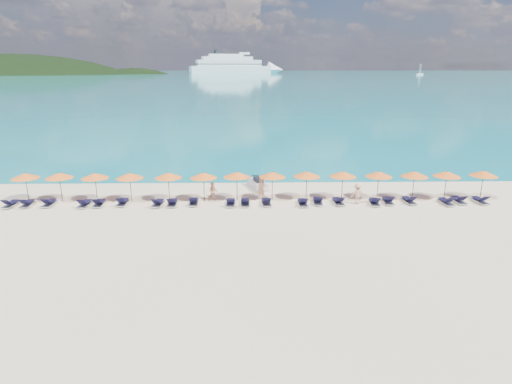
{
  "coord_description": "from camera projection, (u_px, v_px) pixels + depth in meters",
  "views": [
    {
      "loc": [
        -0.62,
        -26.65,
        9.95
      ],
      "look_at": [
        0.0,
        3.0,
        1.2
      ],
      "focal_mm": 30.0,
      "sensor_mm": 36.0,
      "label": 1
    }
  ],
  "objects": [
    {
      "name": "umbrella_8",
      "position": [
        307.0,
        174.0,
        32.7
      ],
      "size": [
        2.1,
        2.1,
        2.28
      ],
      "color": "black",
      "rests_on": "ground"
    },
    {
      "name": "jetski",
      "position": [
        258.0,
        184.0,
        36.09
      ],
      "size": [
        1.75,
        2.91,
        0.97
      ],
      "rotation": [
        0.0,
        0.0,
        0.28
      ],
      "color": "silver",
      "rests_on": "ground"
    },
    {
      "name": "umbrella_9",
      "position": [
        343.0,
        174.0,
        32.7
      ],
      "size": [
        2.1,
        2.1,
        2.28
      ],
      "color": "black",
      "rests_on": "ground"
    },
    {
      "name": "umbrella_5",
      "position": [
        204.0,
        175.0,
        32.32
      ],
      "size": [
        2.1,
        2.1,
        2.28
      ],
      "color": "black",
      "rests_on": "ground"
    },
    {
      "name": "lounger_9",
      "position": [
        231.0,
        202.0,
        31.7
      ],
      "size": [
        0.67,
        1.72,
        0.66
      ],
      "rotation": [
        0.0,
        0.0,
        -0.03
      ],
      "color": "silver",
      "rests_on": "ground"
    },
    {
      "name": "umbrella_12",
      "position": [
        447.0,
        174.0,
        32.73
      ],
      "size": [
        2.1,
        2.1,
        2.28
      ],
      "color": "black",
      "rests_on": "ground"
    },
    {
      "name": "sea",
      "position": [
        247.0,
        73.0,
        661.28
      ],
      "size": [
        1600.0,
        1300.0,
        0.01
      ],
      "primitive_type": "cube",
      "color": "#1FA9B2",
      "rests_on": "ground"
    },
    {
      "name": "lounger_2",
      "position": [
        49.0,
        203.0,
        31.63
      ],
      "size": [
        0.67,
        1.72,
        0.66
      ],
      "rotation": [
        0.0,
        0.0,
        0.03
      ],
      "color": "silver",
      "rests_on": "ground"
    },
    {
      "name": "umbrella_2",
      "position": [
        95.0,
        176.0,
        32.2
      ],
      "size": [
        2.1,
        2.1,
        2.28
      ],
      "color": "black",
      "rests_on": "ground"
    },
    {
      "name": "beachgoer_a",
      "position": [
        261.0,
        189.0,
        33.18
      ],
      "size": [
        0.64,
        0.49,
        1.59
      ],
      "primitive_type": "imported",
      "rotation": [
        0.0,
        0.0,
        0.2
      ],
      "color": "tan",
      "rests_on": "ground"
    },
    {
      "name": "ground",
      "position": [
        257.0,
        222.0,
        28.38
      ],
      "size": [
        1400.0,
        1400.0,
        0.0
      ],
      "primitive_type": "plane",
      "color": "beige"
    },
    {
      "name": "lounger_19",
      "position": [
        459.0,
        200.0,
        32.3
      ],
      "size": [
        0.66,
        1.72,
        0.66
      ],
      "rotation": [
        0.0,
        0.0,
        0.03
      ],
      "color": "silver",
      "rests_on": "ground"
    },
    {
      "name": "lounger_8",
      "position": [
        194.0,
        202.0,
        31.89
      ],
      "size": [
        0.68,
        1.72,
        0.66
      ],
      "rotation": [
        0.0,
        0.0,
        0.04
      ],
      "color": "silver",
      "rests_on": "ground"
    },
    {
      "name": "lounger_17",
      "position": [
        409.0,
        200.0,
        32.23
      ],
      "size": [
        0.75,
        1.74,
        0.66
      ],
      "rotation": [
        0.0,
        0.0,
        0.08
      ],
      "color": "silver",
      "rests_on": "ground"
    },
    {
      "name": "umbrella_1",
      "position": [
        59.0,
        175.0,
        32.28
      ],
      "size": [
        2.1,
        2.1,
        2.28
      ],
      "color": "black",
      "rests_on": "ground"
    },
    {
      "name": "cruise_ship",
      "position": [
        239.0,
        66.0,
        588.84
      ],
      "size": [
        133.51,
        58.28,
        37.03
      ],
      "rotation": [
        0.0,
        0.0,
        0.29
      ],
      "color": "white",
      "rests_on": "ground"
    },
    {
      "name": "lounger_16",
      "position": [
        388.0,
        200.0,
        32.17
      ],
      "size": [
        0.79,
        1.75,
        0.66
      ],
      "rotation": [
        0.0,
        0.0,
        -0.1
      ],
      "color": "silver",
      "rests_on": "ground"
    },
    {
      "name": "umbrella_6",
      "position": [
        237.0,
        174.0,
        32.57
      ],
      "size": [
        2.1,
        2.1,
        2.28
      ],
      "color": "black",
      "rests_on": "ground"
    },
    {
      "name": "lounger_10",
      "position": [
        245.0,
        202.0,
        31.71
      ],
      "size": [
        0.63,
        1.7,
        0.66
      ],
      "rotation": [
        0.0,
        0.0,
        -0.0
      ],
      "color": "silver",
      "rests_on": "ground"
    },
    {
      "name": "headland_small",
      "position": [
        136.0,
        101.0,
        572.3
      ],
      "size": [
        162.0,
        126.0,
        85.5
      ],
      "color": "black",
      "rests_on": "ground"
    },
    {
      "name": "lounger_7",
      "position": [
        172.0,
        202.0,
        31.7
      ],
      "size": [
        0.67,
        1.72,
        0.66
      ],
      "rotation": [
        0.0,
        0.0,
        0.03
      ],
      "color": "silver",
      "rests_on": "ground"
    },
    {
      "name": "umbrella_10",
      "position": [
        379.0,
        174.0,
        32.69
      ],
      "size": [
        2.1,
        2.1,
        2.28
      ],
      "color": "black",
      "rests_on": "ground"
    },
    {
      "name": "lounger_4",
      "position": [
        99.0,
        203.0,
        31.6
      ],
      "size": [
        0.7,
        1.73,
        0.66
      ],
      "rotation": [
        0.0,
        0.0,
        0.04
      ],
      "color": "silver",
      "rests_on": "ground"
    },
    {
      "name": "beachgoer_b",
      "position": [
        213.0,
        192.0,
        32.72
      ],
      "size": [
        0.7,
        0.41,
        1.44
      ],
      "primitive_type": "imported",
      "rotation": [
        0.0,
        0.0,
        -0.0
      ],
      "color": "tan",
      "rests_on": "ground"
    },
    {
      "name": "lounger_20",
      "position": [
        480.0,
        200.0,
        32.26
      ],
      "size": [
        0.78,
        1.75,
        0.66
      ],
      "rotation": [
        0.0,
        0.0,
        0.09
      ],
      "color": "silver",
      "rests_on": "ground"
    },
    {
      "name": "lounger_13",
      "position": [
        318.0,
        201.0,
        32.06
      ],
      "size": [
        0.73,
        1.74,
        0.66
      ],
      "rotation": [
        0.0,
        0.0,
        -0.07
      ],
      "color": "silver",
      "rests_on": "ground"
    },
    {
      "name": "beachgoer_c",
      "position": [
        357.0,
        194.0,
        31.91
      ],
      "size": [
        1.06,
        0.56,
        1.58
      ],
      "primitive_type": "imported",
      "rotation": [
        0.0,
        0.0,
        3.23
      ],
      "color": "tan",
      "rests_on": "ground"
    },
    {
      "name": "lounger_18",
      "position": [
        446.0,
        201.0,
        31.94
      ],
      "size": [
        0.75,
        1.74,
        0.66
      ],
      "rotation": [
        0.0,
        0.0,
        0.08
      ],
      "color": "silver",
      "rests_on": "ground"
    },
    {
      "name": "lounger_0",
      "position": [
        11.0,
        204.0,
        31.42
      ],
      "size": [
        0.67,
        1.72,
        0.66
      ],
      "rotation": [
        0.0,
        0.0,
        -0.03
      ],
      "color": "silver",
      "rests_on": "ground"
    },
    {
      "name": "lounger_15",
      "position": [
        374.0,
        202.0,
        31.88
      ],
      "size": [
        0.78,
        1.75,
        0.66
      ],
      "rotation": [
        0.0,
        0.0,
        -0.1
      ],
      "color": "silver",
      "rests_on": "ground"
    },
    {
      "name": "lounger_6",
      "position": [
        158.0,
        203.0,
        31.6
      ],
      "size": [
        0.77,
        1.75,
        0.66
      ],
      "rotation": [
        0.0,
        0.0,
        -0.09
      ],
      "color": "silver",
      "rests_on": "ground"
    },
    {
      "name": "umbrella_7",
      "position": [
        272.0,
        174.0,
        32.58
      ],
      "size": [
        2.1,
        2.1,
        2.28
      ],
      "color": "black",
      "rests_on": "ground"
    },
    {
      "name": "lounger_14",
      "position": [
        338.0,
        201.0,
        32.01
      ],
      "size": [
        0.73,
        1.74,
        0.66
      ],
      "rotation": [
        0.0,
        0.0,
        0.07
      ],
      "color": "silver",
      "rests_on": "ground"
    },
    {
      "name": "sailboat_near",
      "position": [
        419.0,
        74.0,
        488.88
      ],
      "size": [
        6.78,
        2.26,
        12.42
      ],
      "color": "white",
      "rests_on": "ground"
    },
    {
      "name": "umbrella_4",
      "position": [
        168.0,
        175.0,
        32.31
      ],
      "size": [
        2.1,
        2.1,
        2.28
      ],
      "color": "black",
      "rests_on": "ground"
    },
    {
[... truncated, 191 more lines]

